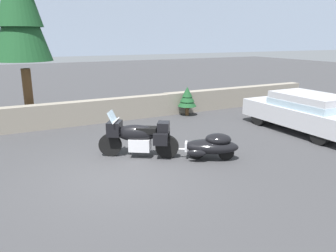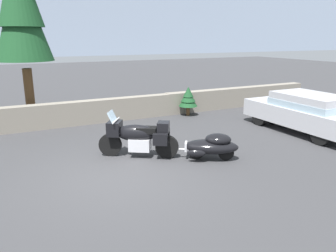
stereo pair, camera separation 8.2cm
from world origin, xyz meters
name	(u,v)px [view 1 (the left image)]	position (x,y,z in m)	size (l,w,h in m)	color
ground_plane	(123,174)	(0.00, 0.00, 0.00)	(80.00, 80.00, 0.00)	#38383A
stone_guard_wall	(77,114)	(0.09, 5.45, 0.44)	(24.00, 0.58, 0.94)	gray
touring_motorcycle	(138,136)	(0.83, 0.97, 0.62)	(2.01, 1.49, 1.33)	black
car_shaped_trailer	(212,145)	(2.58, -0.18, 0.41)	(2.04, 1.51, 0.76)	black
sedan_at_right_edge	(305,111)	(7.20, 0.65, 0.77)	(1.84, 4.51, 1.41)	black
pine_sapling_near	(187,98)	(4.76, 4.87, 0.79)	(0.82, 0.82, 1.27)	brown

